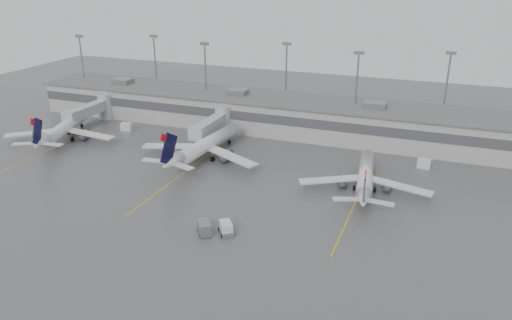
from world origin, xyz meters
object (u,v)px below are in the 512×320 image
(jet_far_left, at_px, (63,128))
(jet_mid_left, at_px, (205,145))
(baggage_tug, at_px, (226,229))
(jet_mid_right, at_px, (365,177))

(jet_far_left, height_order, jet_mid_left, jet_mid_left)
(jet_far_left, height_order, baggage_tug, jet_far_left)
(jet_mid_left, distance_m, baggage_tug, 32.96)
(jet_mid_left, relative_size, jet_mid_right, 1.15)
(jet_far_left, xyz_separation_m, jet_mid_right, (71.92, -2.59, -0.25))
(jet_mid_right, relative_size, baggage_tug, 7.44)
(jet_far_left, bearing_deg, baggage_tug, -43.30)
(jet_mid_right, bearing_deg, baggage_tug, -133.55)
(baggage_tug, bearing_deg, jet_mid_right, 17.45)
(jet_far_left, relative_size, baggage_tug, 7.91)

